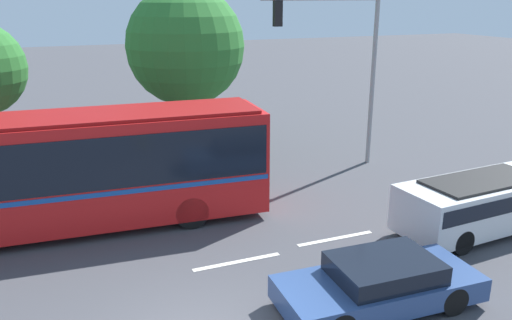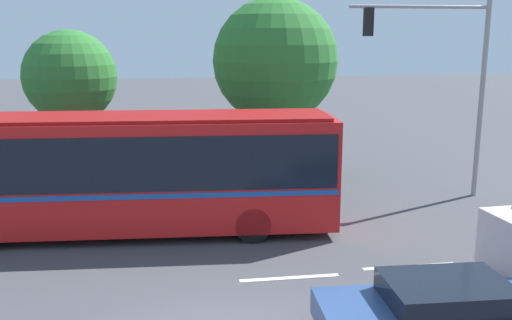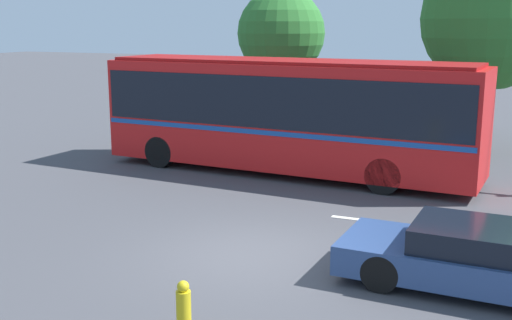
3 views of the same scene
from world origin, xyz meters
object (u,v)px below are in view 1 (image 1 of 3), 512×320
at_px(city_bus, 68,166).
at_px(sedan_foreground, 380,283).
at_px(traffic_light_pole, 348,54).
at_px(suv_left_lane, 480,201).
at_px(street_tree_centre, 185,46).

height_order(city_bus, sedan_foreground, city_bus).
bearing_deg(traffic_light_pole, sedan_foreground, 63.32).
relative_size(suv_left_lane, street_tree_centre, 0.73).
distance_m(traffic_light_pole, street_tree_centre, 6.80).
bearing_deg(traffic_light_pole, suv_left_lane, 93.15).
distance_m(city_bus, sedan_foreground, 9.28).
height_order(traffic_light_pole, street_tree_centre, street_tree_centre).
relative_size(suv_left_lane, traffic_light_pole, 0.74).
xyz_separation_m(city_bus, traffic_light_pole, (10.64, 2.23, 2.58)).
bearing_deg(sedan_foreground, traffic_light_pole, -114.50).
xyz_separation_m(sedan_foreground, suv_left_lane, (4.97, 2.19, 0.40)).
height_order(city_bus, suv_left_lane, city_bus).
xyz_separation_m(traffic_light_pole, street_tree_centre, (-5.34, 4.21, 0.11)).
xyz_separation_m(city_bus, sedan_foreground, (6.05, -6.90, -1.40)).
height_order(city_bus, traffic_light_pole, traffic_light_pole).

